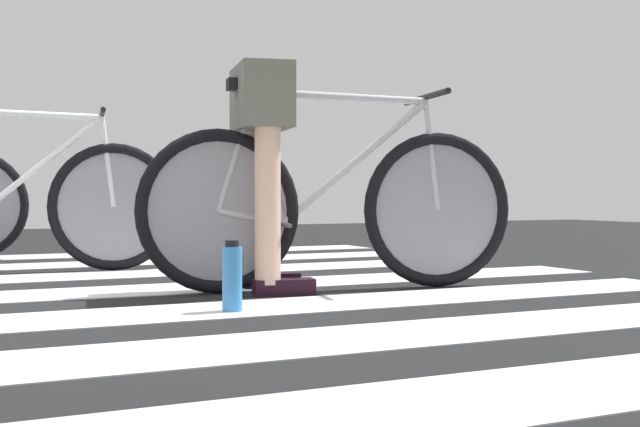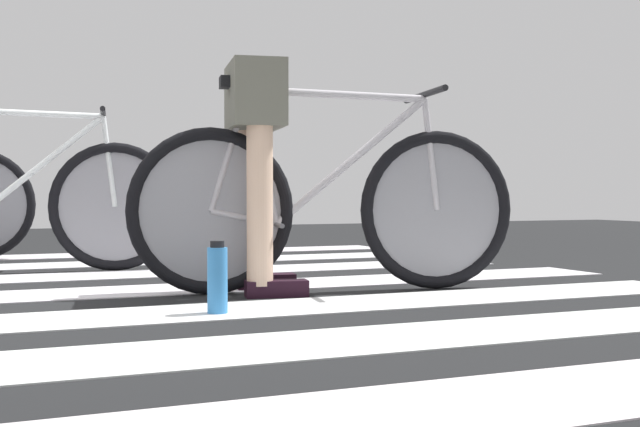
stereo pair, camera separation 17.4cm
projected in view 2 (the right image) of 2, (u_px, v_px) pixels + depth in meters
ground at (84, 296)px, 3.65m from camera, size 18.00×14.00×0.02m
crosswalk_markings at (81, 293)px, 3.64m from camera, size 5.38×5.00×0.00m
bicycle_1_of_3 at (326, 204)px, 3.72m from camera, size 1.72×0.55×0.93m
cyclist_1_of_3 at (256, 145)px, 3.65m from camera, size 0.38×0.45×0.99m
bicycle_2_of_3 at (17, 202)px, 4.59m from camera, size 1.72×0.54×0.93m
water_bottle at (217, 279)px, 3.04m from camera, size 0.07×0.07×0.26m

